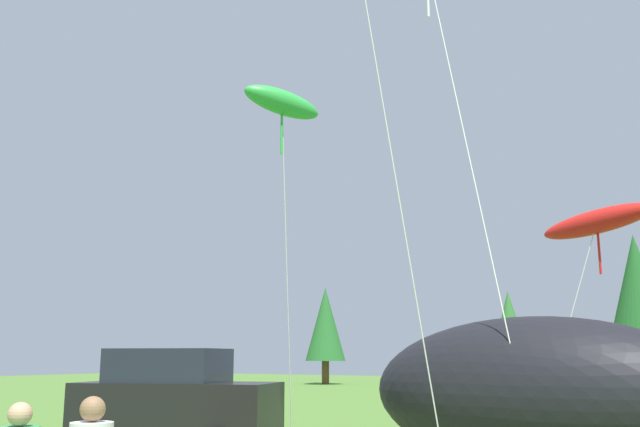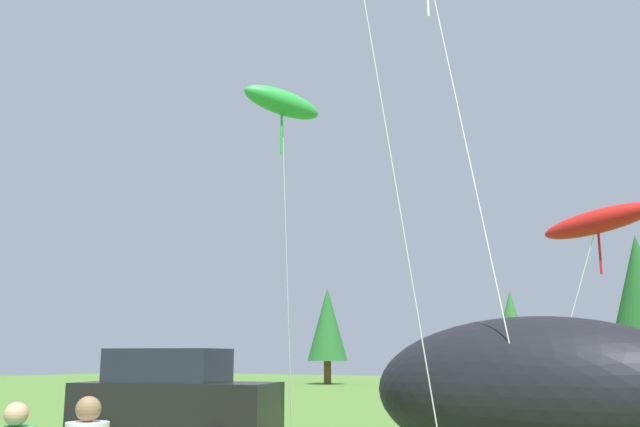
% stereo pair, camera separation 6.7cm
% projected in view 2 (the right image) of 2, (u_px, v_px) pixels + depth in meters
% --- Properties ---
extents(parked_car, '(4.70, 2.98, 2.23)m').
position_uv_depth(parked_car, '(175.00, 401.00, 15.57)').
color(parked_car, black).
rests_on(parked_car, ground).
extents(inflatable_cat, '(8.74, 3.60, 2.80)m').
position_uv_depth(inflatable_cat, '(582.00, 401.00, 12.48)').
color(inflatable_cat, black).
rests_on(inflatable_cat, ground).
extents(kite_red_lizard, '(3.16, 1.48, 5.80)m').
position_uv_depth(kite_red_lizard, '(597.00, 222.00, 17.58)').
color(kite_red_lizard, silver).
rests_on(kite_red_lizard, ground).
extents(kite_green_fish, '(1.60, 2.31, 8.63)m').
position_uv_depth(kite_green_fish, '(282.00, 104.00, 17.29)').
color(kite_green_fish, silver).
rests_on(kite_green_fish, ground).
extents(horizon_tree_east, '(2.35, 2.35, 5.61)m').
position_uv_depth(horizon_tree_east, '(511.00, 330.00, 39.38)').
color(horizon_tree_east, brown).
rests_on(horizon_tree_east, ground).
extents(horizon_tree_mid, '(3.39, 3.39, 8.09)m').
position_uv_depth(horizon_tree_mid, '(640.00, 296.00, 35.33)').
color(horizon_tree_mid, brown).
rests_on(horizon_tree_mid, ground).
extents(horizon_tree_northeast, '(2.98, 2.98, 7.11)m').
position_uv_depth(horizon_tree_northeast, '(327.00, 324.00, 53.25)').
color(horizon_tree_northeast, brown).
rests_on(horizon_tree_northeast, ground).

